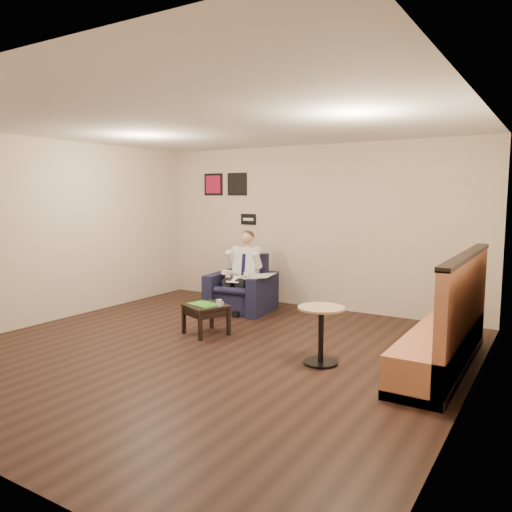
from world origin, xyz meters
The scene contains 18 objects.
ground centered at (0.00, 0.00, 0.00)m, with size 6.00×6.00×0.00m, color black.
wall_back centered at (0.00, 3.00, 1.40)m, with size 6.00×0.02×2.80m, color beige.
wall_left centered at (-3.00, 0.00, 1.40)m, with size 0.02×6.00×2.80m, color beige.
wall_right centered at (3.00, 0.00, 1.40)m, with size 0.02×6.00×2.80m, color beige.
ceiling centered at (0.00, 0.00, 2.80)m, with size 6.00×6.00×0.02m, color white.
seating_sign centered at (-1.30, 2.98, 1.50)m, with size 0.32×0.02×0.20m, color black.
art_print_left centered at (-2.10, 2.98, 2.15)m, with size 0.42×0.03×0.42m, color #AC153B.
art_print_right centered at (-1.55, 2.98, 2.15)m, with size 0.42×0.03×0.42m, color black.
armchair centered at (-0.86, 2.06, 0.47)m, with size 0.97×0.97×0.94m, color black.
seated_man centered at (-0.84, 1.94, 0.65)m, with size 0.61×0.92×1.29m, color white, non-canonical shape.
lap_papers centered at (-0.83, 1.84, 0.58)m, with size 0.22×0.31×0.01m, color white.
newspaper centered at (-0.45, 2.01, 0.64)m, with size 0.41×0.51×0.01m, color silver.
side_table centered at (-0.50, 0.61, 0.21)m, with size 0.51×0.51×0.42m, color black.
green_folder centered at (-0.53, 0.60, 0.43)m, with size 0.42×0.30×0.01m, color green.
coffee_mug centered at (-0.30, 0.65, 0.47)m, with size 0.08×0.08×0.09m, color white.
smartphone centered at (-0.40, 0.73, 0.43)m, with size 0.13×0.07×0.01m, color black.
banquette centered at (2.59, 0.93, 0.65)m, with size 0.60×2.53×1.30m, color #B56946.
cafe_table centered at (1.39, 0.31, 0.34)m, with size 0.54×0.54×0.67m, color tan.
Camera 1 is at (3.69, -4.85, 1.95)m, focal length 35.00 mm.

